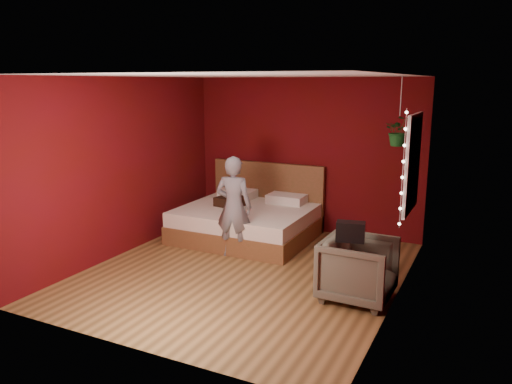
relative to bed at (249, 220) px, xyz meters
name	(u,v)px	position (x,y,z in m)	size (l,w,h in m)	color
floor	(245,272)	(0.66, -1.41, -0.30)	(4.50, 4.50, 0.00)	olive
room_walls	(244,149)	(0.66, -1.41, 1.38)	(4.04, 4.54, 2.62)	#550811
window	(412,163)	(2.62, -0.51, 1.20)	(0.05, 0.97, 1.27)	white
fairy_lights	(403,170)	(2.60, -1.04, 1.20)	(0.04, 0.04, 1.45)	silver
bed	(249,220)	(0.00, 0.00, 0.00)	(2.08, 1.77, 1.14)	brown
person	(234,207)	(0.22, -0.91, 0.45)	(0.54, 0.36, 1.49)	slate
armchair	(358,269)	(2.26, -1.60, 0.08)	(0.80, 0.82, 0.75)	#5D5B49
handbag	(350,232)	(2.18, -1.73, 0.56)	(0.32, 0.16, 0.23)	black
throw_pillow	(231,201)	(-0.29, -0.07, 0.30)	(0.41, 0.41, 0.15)	black
hanging_plant	(399,131)	(2.35, -0.05, 1.57)	(0.45, 0.42, 0.94)	silver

